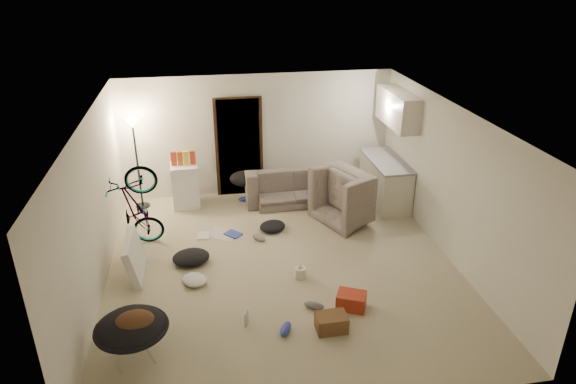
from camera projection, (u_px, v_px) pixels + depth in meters
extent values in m
cube|color=#B7AE8C|center=(282.00, 266.00, 8.31)|extent=(5.50, 6.00, 0.02)
cube|color=white|center=(281.00, 115.00, 7.27)|extent=(5.50, 6.00, 0.02)
cube|color=silver|center=(258.00, 135.00, 10.49)|extent=(5.50, 0.02, 2.50)
cube|color=silver|center=(331.00, 321.00, 5.09)|extent=(5.50, 0.02, 2.50)
cube|color=silver|center=(92.00, 210.00, 7.35)|extent=(0.02, 6.00, 2.50)
cube|color=silver|center=(451.00, 183.00, 8.23)|extent=(0.02, 6.00, 2.50)
cube|color=black|center=(239.00, 147.00, 10.48)|extent=(0.85, 0.10, 2.04)
cube|color=black|center=(239.00, 148.00, 10.46)|extent=(0.97, 0.04, 2.10)
cylinder|color=black|center=(143.00, 206.00, 10.30)|extent=(0.28, 0.28, 0.03)
cylinder|color=black|center=(138.00, 167.00, 9.95)|extent=(0.04, 0.04, 1.70)
cone|color=#FFE0A5|center=(132.00, 124.00, 9.59)|extent=(0.24, 0.24, 0.18)
cube|color=beige|center=(385.00, 182.00, 10.30)|extent=(0.60, 1.50, 0.88)
cube|color=gray|center=(387.00, 161.00, 10.11)|extent=(0.64, 1.54, 0.04)
cube|color=beige|center=(398.00, 109.00, 9.70)|extent=(0.38, 1.40, 0.65)
imported|color=#313832|center=(291.00, 187.00, 10.48)|extent=(1.90, 0.78, 0.55)
imported|color=#313832|center=(357.00, 199.00, 9.75)|extent=(1.38, 1.45, 0.74)
imported|color=black|center=(139.00, 225.00, 8.73)|extent=(1.55, 0.68, 0.90)
imported|color=#A52D18|center=(245.00, 327.00, 6.91)|extent=(0.26, 0.22, 0.02)
cube|color=white|center=(185.00, 185.00, 10.17)|extent=(0.54, 0.54, 0.88)
cube|color=#A52D18|center=(174.00, 159.00, 9.91)|extent=(0.11, 0.09, 0.30)
cube|color=#C24A18|center=(180.00, 159.00, 9.93)|extent=(0.10, 0.07, 0.30)
cube|color=yellow|center=(187.00, 159.00, 9.95)|extent=(0.11, 0.09, 0.30)
cube|color=#A52D18|center=(193.00, 158.00, 9.97)|extent=(0.11, 0.09, 0.30)
cylinder|color=silver|center=(134.00, 344.00, 6.31)|extent=(0.59, 0.59, 0.42)
ellipsoid|color=black|center=(131.00, 328.00, 6.20)|extent=(0.83, 0.83, 0.35)
torus|color=black|center=(131.00, 328.00, 6.20)|extent=(0.90, 0.90, 0.06)
ellipsoid|color=#492D19|center=(134.00, 322.00, 6.14)|extent=(0.51, 0.44, 0.22)
ellipsoid|color=black|center=(244.00, 179.00, 10.22)|extent=(0.62, 0.54, 0.28)
cube|color=silver|center=(135.00, 257.00, 7.97)|extent=(0.25, 0.96, 0.64)
cube|color=brown|center=(331.00, 323.00, 6.83)|extent=(0.41, 0.30, 0.23)
cube|color=#A52D18|center=(351.00, 301.00, 7.27)|extent=(0.49, 0.44, 0.23)
cylinder|color=silver|center=(300.00, 273.00, 7.97)|extent=(0.17, 0.17, 0.17)
cone|color=silver|center=(300.00, 266.00, 7.91)|extent=(0.10, 0.10, 0.08)
cube|color=beige|center=(223.00, 234.00, 9.26)|extent=(0.66, 0.63, 0.01)
cube|color=#2F3EAD|center=(233.00, 234.00, 9.23)|extent=(0.35, 0.36, 0.03)
cube|color=silver|center=(204.00, 236.00, 9.18)|extent=(0.25, 0.30, 0.03)
ellipsoid|color=#2F3EAD|center=(246.00, 199.00, 10.50)|extent=(0.30, 0.13, 0.11)
ellipsoid|color=slate|center=(259.00, 238.00, 9.03)|extent=(0.28, 0.31, 0.11)
ellipsoid|color=#2F3EAD|center=(286.00, 329.00, 6.81)|extent=(0.24, 0.32, 0.11)
ellipsoid|color=slate|center=(314.00, 305.00, 7.27)|extent=(0.32, 0.25, 0.11)
ellipsoid|color=black|center=(191.00, 257.00, 8.36)|extent=(0.65, 0.58, 0.19)
ellipsoid|color=black|center=(272.00, 226.00, 9.38)|extent=(0.64, 0.61, 0.15)
ellipsoid|color=silver|center=(194.00, 280.00, 7.83)|extent=(0.53, 0.53, 0.13)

